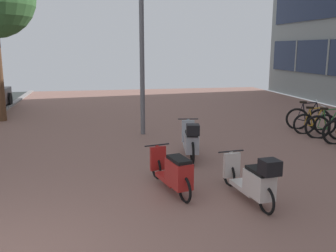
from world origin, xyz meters
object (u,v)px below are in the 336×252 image
bicycle_rack_04 (329,127)px  bicycle_rack_05 (315,124)px  bicycle_rack_06 (308,119)px  lamp_post (141,14)px  scooter_near (191,141)px  scooter_mid (174,172)px  scooter_far (254,180)px

bicycle_rack_04 → bicycle_rack_05: bicycle_rack_04 is taller
bicycle_rack_06 → bicycle_rack_05: bearing=-105.3°
bicycle_rack_05 → lamp_post: size_ratio=0.20×
bicycle_rack_06 → scooter_near: bicycle_rack_06 is taller
bicycle_rack_06 → scooter_mid: (-5.41, -4.48, 0.04)m
scooter_mid → scooter_far: size_ratio=1.00×
scooter_near → scooter_mid: scooter_near is taller
bicycle_rack_05 → lamp_post: bearing=168.8°
bicycle_rack_06 → lamp_post: bearing=176.1°
bicycle_rack_05 → bicycle_rack_06: (0.18, 0.66, 0.02)m
scooter_near → scooter_far: (0.39, -2.74, -0.03)m
scooter_far → scooter_near: bearing=98.1°
bicycle_rack_05 → bicycle_rack_06: size_ratio=0.98×
scooter_near → lamp_post: (-0.78, 2.84, 3.12)m
lamp_post → bicycle_rack_05: bearing=-11.2°
bicycle_rack_05 → scooter_near: (-4.40, -1.82, 0.11)m
bicycle_rack_06 → scooter_mid: bicycle_rack_06 is taller
scooter_near → lamp_post: bearing=105.3°
bicycle_rack_05 → scooter_mid: bearing=-143.9°
scooter_far → lamp_post: (-1.17, 5.58, 3.14)m
bicycle_rack_05 → bicycle_rack_06: bicycle_rack_06 is taller
scooter_near → bicycle_rack_05: bearing=22.5°
bicycle_rack_04 → scooter_mid: size_ratio=0.69×
bicycle_rack_04 → scooter_mid: bearing=-149.1°
bicycle_rack_06 → lamp_post: 6.25m
scooter_far → bicycle_rack_05: bearing=48.7°
bicycle_rack_04 → scooter_far: size_ratio=0.69×
scooter_mid → lamp_post: lamp_post is taller
lamp_post → scooter_near: bearing=-74.7°
bicycle_rack_06 → scooter_near: bearing=-151.6°
scooter_near → scooter_far: 2.77m
bicycle_rack_04 → lamp_post: 6.35m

